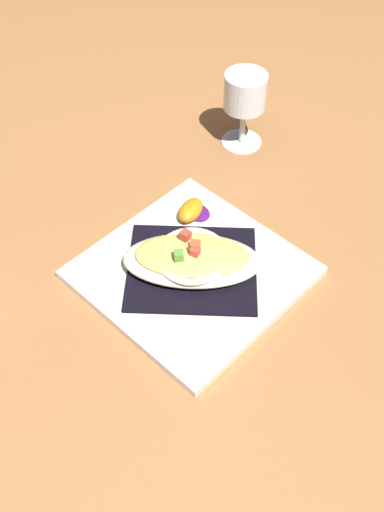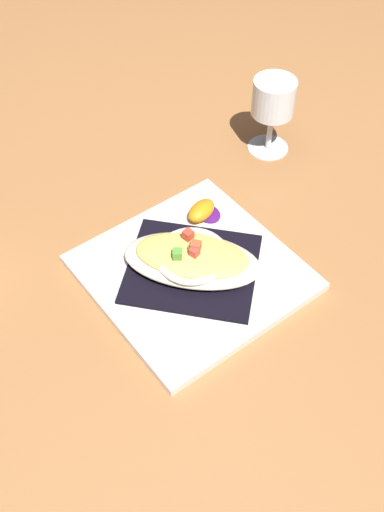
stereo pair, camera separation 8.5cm
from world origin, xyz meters
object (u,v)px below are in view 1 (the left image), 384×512
(square_plate, at_px, (192,273))
(orange_garnish, at_px, (192,211))
(gratin_dish, at_px, (192,258))
(stemmed_glass, at_px, (245,96))

(square_plate, relative_size, orange_garnish, 4.41)
(square_plate, height_order, gratin_dish, gratin_dish)
(square_plate, relative_size, gratin_dish, 1.29)
(square_plate, xyz_separation_m, gratin_dish, (-0.00, -0.00, 0.03))
(gratin_dish, xyz_separation_m, stemmed_glass, (-0.20, 0.26, 0.06))
(square_plate, relative_size, stemmed_glass, 2.05)
(square_plate, bearing_deg, orange_garnish, 143.76)
(square_plate, bearing_deg, stemmed_glass, 127.56)
(square_plate, distance_m, gratin_dish, 0.03)
(orange_garnish, height_order, stemmed_glass, stemmed_glass)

